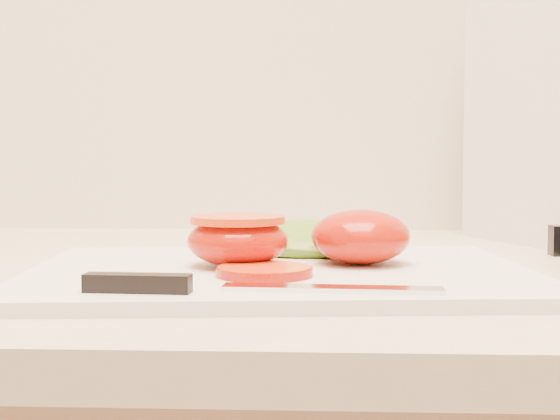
{
  "coord_description": "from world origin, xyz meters",
  "views": [
    {
      "loc": [
        -0.07,
        0.97,
        1.03
      ],
      "look_at": [
        -0.1,
        1.59,
        0.99
      ],
      "focal_mm": 50.0,
      "sensor_mm": 36.0,
      "label": 1
    }
  ],
  "objects": [
    {
      "name": "tomato_slice_0",
      "position": [
        -0.11,
        1.53,
        0.94
      ],
      "size": [
        0.07,
        0.07,
        0.01
      ],
      "primitive_type": "cylinder",
      "color": "#FE5D1D",
      "rests_on": "cutting_board"
    },
    {
      "name": "cutting_board",
      "position": [
        -0.1,
        1.58,
        0.94
      ],
      "size": [
        0.41,
        0.32,
        0.01
      ],
      "primitive_type": "cube",
      "rotation": [
        0.0,
        0.0,
        0.09
      ],
      "color": "silver",
      "rests_on": "counter"
    },
    {
      "name": "tomato_half_dome",
      "position": [
        -0.04,
        1.6,
        0.96
      ],
      "size": [
        0.08,
        0.08,
        0.04
      ],
      "primitive_type": "ellipsoid",
      "color": "#B2220D",
      "rests_on": "cutting_board"
    },
    {
      "name": "tomato_half_cut",
      "position": [
        -0.14,
        1.58,
        0.96
      ],
      "size": [
        0.08,
        0.08,
        0.04
      ],
      "color": "#B2220D",
      "rests_on": "cutting_board"
    },
    {
      "name": "lettuce_leaf_0",
      "position": [
        -0.08,
        1.67,
        0.95
      ],
      "size": [
        0.13,
        0.11,
        0.03
      ],
      "primitive_type": "ellipsoid",
      "rotation": [
        0.0,
        0.0,
        0.2
      ],
      "color": "#639B29",
      "rests_on": "cutting_board"
    },
    {
      "name": "knife",
      "position": [
        -0.14,
        1.46,
        0.94
      ],
      "size": [
        0.23,
        0.03,
        0.01
      ],
      "rotation": [
        0.0,
        0.0,
        -0.06
      ],
      "color": "silver",
      "rests_on": "cutting_board"
    }
  ]
}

